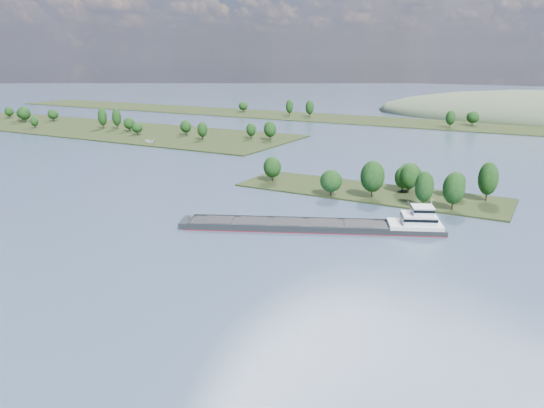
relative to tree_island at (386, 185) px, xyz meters
The scene contains 6 objects.
ground 59.19m from the tree_island, 96.41° to the right, with size 1800.00×1800.00×0.00m, color #3A4B64.
tree_island is the anchor object (origin of this frame).
left_bank 249.27m from the tree_island, 160.91° to the left, with size 300.00×80.00×16.04m.
back_shoreline 221.20m from the tree_island, 89.49° to the left, with size 900.00×60.00×15.16m.
cargo_barge 45.94m from the tree_island, 93.45° to the right, with size 74.75×39.86×10.51m.
motorboat 164.36m from the tree_island, 162.30° to the left, with size 2.51×6.68×2.58m, color silver.
Camera 1 is at (60.82, -5.56, 49.25)m, focal length 35.00 mm.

